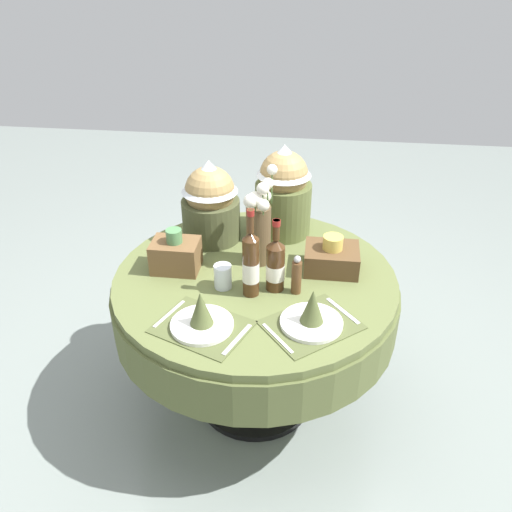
% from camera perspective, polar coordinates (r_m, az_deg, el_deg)
% --- Properties ---
extents(ground, '(8.00, 8.00, 0.00)m').
position_cam_1_polar(ground, '(2.78, -0.08, -14.93)').
color(ground, gray).
extents(dining_table, '(1.26, 1.26, 0.74)m').
position_cam_1_polar(dining_table, '(2.38, -0.09, -4.96)').
color(dining_table, '#5B6638').
rests_on(dining_table, ground).
extents(place_setting_left, '(0.41, 0.37, 0.16)m').
position_cam_1_polar(place_setting_left, '(1.99, -5.91, -6.62)').
color(place_setting_left, '#4E562F').
rests_on(place_setting_left, dining_table).
extents(place_setting_right, '(0.43, 0.42, 0.16)m').
position_cam_1_polar(place_setting_right, '(2.00, 6.06, -6.39)').
color(place_setting_right, '#4E562F').
rests_on(place_setting_right, dining_table).
extents(flower_vase, '(0.13, 0.16, 0.45)m').
position_cam_1_polar(flower_vase, '(2.30, 0.24, 3.41)').
color(flower_vase, brown).
rests_on(flower_vase, dining_table).
extents(wine_bottle_left, '(0.07, 0.07, 0.39)m').
position_cam_1_polar(wine_bottle_left, '(2.11, -0.59, -0.83)').
color(wine_bottle_left, '#422814').
rests_on(wine_bottle_left, dining_table).
extents(wine_bottle_right, '(0.08, 0.08, 0.32)m').
position_cam_1_polar(wine_bottle_right, '(2.15, 2.12, -0.90)').
color(wine_bottle_right, '#422814').
rests_on(wine_bottle_right, dining_table).
extents(tumbler_mid, '(0.07, 0.07, 0.10)m').
position_cam_1_polar(tumbler_mid, '(2.20, -3.61, -2.22)').
color(tumbler_mid, silver).
rests_on(tumbler_mid, dining_table).
extents(pepper_mill, '(0.04, 0.04, 0.18)m').
position_cam_1_polar(pepper_mill, '(2.16, 4.41, -2.15)').
color(pepper_mill, brown).
rests_on(pepper_mill, dining_table).
extents(gift_tub_back_left, '(0.28, 0.28, 0.40)m').
position_cam_1_polar(gift_tub_back_left, '(2.50, -4.98, 6.21)').
color(gift_tub_back_left, '#474C2D').
rests_on(gift_tub_back_left, dining_table).
extents(gift_tub_back_centre, '(0.27, 0.27, 0.45)m').
position_cam_1_polar(gift_tub_back_centre, '(2.53, 2.99, 7.44)').
color(gift_tub_back_centre, '#566033').
rests_on(gift_tub_back_centre, dining_table).
extents(woven_basket_side_left, '(0.20, 0.15, 0.20)m').
position_cam_1_polar(woven_basket_side_left, '(2.33, -8.68, 0.18)').
color(woven_basket_side_left, brown).
rests_on(woven_basket_side_left, dining_table).
extents(woven_basket_side_right, '(0.23, 0.19, 0.16)m').
position_cam_1_polar(woven_basket_side_right, '(2.33, 8.18, -0.15)').
color(woven_basket_side_right, brown).
rests_on(woven_basket_side_right, dining_table).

